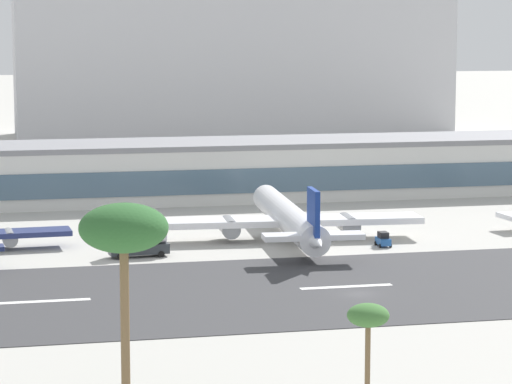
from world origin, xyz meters
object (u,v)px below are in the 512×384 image
at_px(terminal_building, 228,169).
at_px(distant_hotel_block, 234,62).
at_px(service_baggage_tug_0, 383,240).
at_px(airliner_navy_tail_gate_1, 290,219).
at_px(palm_tree_0, 368,319).
at_px(service_fuel_truck_1, 139,243).
at_px(palm_tree_1, 124,231).

distance_m(terminal_building, distant_hotel_block, 141.94).
bearing_deg(service_baggage_tug_0, terminal_building, 13.64).
bearing_deg(airliner_navy_tail_gate_1, terminal_building, 4.18).
relative_size(distant_hotel_block, service_baggage_tug_0, 40.68).
distance_m(terminal_building, airliner_navy_tail_gate_1, 48.43).
xyz_separation_m(airliner_navy_tail_gate_1, palm_tree_0, (-15.05, -85.37, 5.47)).
distance_m(airliner_navy_tail_gate_1, service_fuel_truck_1, 25.66).
xyz_separation_m(airliner_navy_tail_gate_1, palm_tree_1, (-34.12, -76.85, 12.12)).
bearing_deg(palm_tree_0, airliner_navy_tail_gate_1, 80.00).
relative_size(airliner_navy_tail_gate_1, service_baggage_tug_0, 15.48).
xyz_separation_m(service_fuel_truck_1, palm_tree_0, (9.28, -77.35, 6.77)).
bearing_deg(airliner_navy_tail_gate_1, palm_tree_1, 160.18).
height_order(airliner_navy_tail_gate_1, service_fuel_truck_1, airliner_navy_tail_gate_1).
relative_size(terminal_building, service_baggage_tug_0, 61.51).
xyz_separation_m(service_baggage_tug_0, service_fuel_truck_1, (-36.76, -0.33, 0.98)).
bearing_deg(service_fuel_truck_1, airliner_navy_tail_gate_1, -166.64).
relative_size(service_baggage_tug_0, service_fuel_truck_1, 0.37).
bearing_deg(distant_hotel_block, service_baggage_tug_0, -95.08).
relative_size(terminal_building, palm_tree_0, 19.66).
relative_size(airliner_navy_tail_gate_1, palm_tree_1, 2.80).
bearing_deg(terminal_building, palm_tree_0, -96.40).
distance_m(distant_hotel_block, airliner_navy_tail_gate_1, 189.47).
bearing_deg(palm_tree_1, terminal_building, 74.78).
height_order(distant_hotel_block, service_fuel_truck_1, distant_hotel_block).
height_order(terminal_building, distant_hotel_block, distant_hotel_block).
height_order(distant_hotel_block, palm_tree_0, distant_hotel_block).
height_order(service_fuel_truck_1, palm_tree_1, palm_tree_1).
distance_m(service_fuel_truck_1, palm_tree_0, 78.20).
xyz_separation_m(distant_hotel_block, airliner_navy_tail_gate_1, (-29.65, -186.21, -18.59)).
bearing_deg(service_baggage_tug_0, palm_tree_1, 147.16).
relative_size(distant_hotel_block, palm_tree_1, 7.36).
relative_size(service_fuel_truck_1, palm_tree_1, 0.49).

